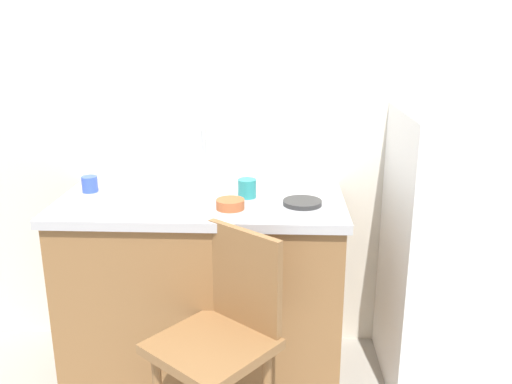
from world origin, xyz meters
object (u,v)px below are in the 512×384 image
refrigerator (461,254)px  hotplate (302,203)px  terracotta_bowl (230,204)px  chair (223,333)px  cup_teal (247,188)px  dish_tray (146,197)px  cup_blue (90,184)px

refrigerator → hotplate: (-0.73, -0.06, 0.25)m
refrigerator → terracotta_bowl: refrigerator is taller
chair → cup_teal: size_ratio=10.54×
chair → terracotta_bowl: 0.54m
refrigerator → chair: size_ratio=1.45×
refrigerator → terracotta_bowl: 1.07m
terracotta_bowl → hotplate: terracotta_bowl is taller
chair → dish_tray: bearing=171.0°
terracotta_bowl → hotplate: (0.31, 0.07, -0.01)m
cup_teal → cup_blue: size_ratio=1.14×
chair → cup_blue: (-0.67, 0.57, 0.42)m
terracotta_bowl → hotplate: 0.32m
terracotta_bowl → cup_blue: bearing=162.1°
cup_blue → chair: bearing=-40.3°
refrigerator → dish_tray: 1.44m
terracotta_bowl → cup_blue: (-0.68, 0.22, 0.02)m
cup_teal → refrigerator: bearing=-2.4°
terracotta_bowl → cup_teal: cup_teal is taller
dish_tray → hotplate: bearing=0.1°
chair → cup_teal: (0.07, 0.52, 0.43)m
chair → terracotta_bowl: terracotta_bowl is taller
dish_tray → cup_teal: bearing=12.6°
chair → dish_tray: size_ratio=3.18×
cup_teal → hotplate: bearing=-21.6°
chair → cup_teal: 0.67m
cup_teal → cup_blue: 0.74m
cup_blue → hotplate: bearing=-8.8°
refrigerator → dish_tray: bearing=-177.7°
chair → dish_tray: dish_tray is taller
hotplate → chair: bearing=-126.7°
terracotta_bowl → refrigerator: bearing=6.8°
refrigerator → hotplate: size_ratio=7.57×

